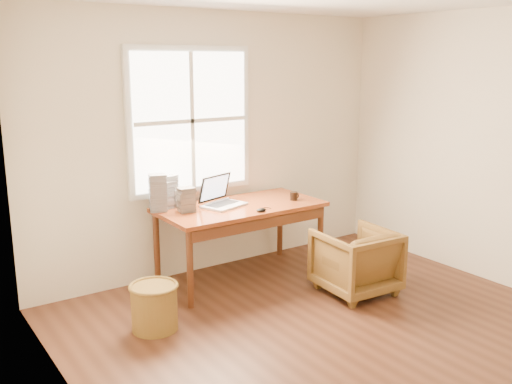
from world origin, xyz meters
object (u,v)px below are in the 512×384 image
Objects in this scene: armchair at (356,261)px; coffee_mug at (294,196)px; laptop at (224,189)px; cd_stack_a at (168,191)px; desk at (240,207)px; wicker_stool at (154,308)px.

coffee_mug is at bearing -75.72° from armchair.
laptop is 1.51× the size of cd_stack_a.
coffee_mug is (0.55, -0.13, 0.06)m from desk.
cd_stack_a is at bearing 56.89° from wicker_stool.
desk is 3.40× the size of laptop.
wicker_stool is at bearing -6.83° from armchair.
cd_stack_a reaches higher than desk.
wicker_stool is (-1.87, 0.36, -0.12)m from armchair.
coffee_mug reaches higher than desk.
laptop is 0.74m from coffee_mug.
cd_stack_a reaches higher than coffee_mug.
armchair is 1.81× the size of wicker_stool.
armchair is at bearing -43.27° from cd_stack_a.
cd_stack_a reaches higher than armchair.
wicker_stool is 1.39m from laptop.
wicker_stool is 1.19× the size of cd_stack_a.
armchair reaches higher than wicker_stool.
laptop is at bearing -32.04° from cd_stack_a.
coffee_mug reaches higher than wicker_stool.
armchair is 0.92m from coffee_mug.
desk is 1.21m from armchair.
wicker_stool is 0.78× the size of laptop.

